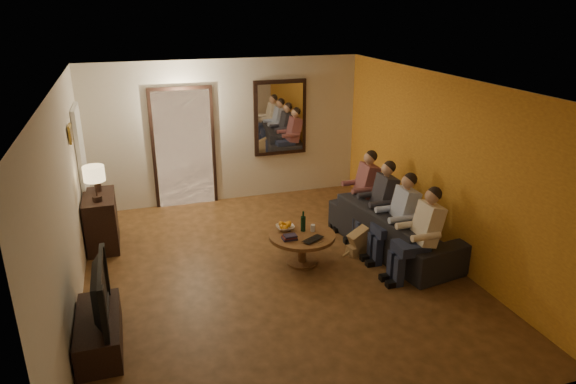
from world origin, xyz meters
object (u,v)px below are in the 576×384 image
object	(u,v)px
coffee_table	(302,249)
laptop	(316,241)
sofa	(394,228)
dresser	(101,221)
person_d	(363,193)
bowl	(285,228)
person_b	(399,221)
person_c	(380,206)
table_lamp	(95,184)
tv	(93,292)
person_a	(422,238)
tv_stand	(99,332)
dog	(364,235)
wine_bottle	(303,221)

from	to	relation	value
coffee_table	laptop	world-z (taller)	laptop
coffee_table	sofa	bearing A→B (deg)	0.05
dresser	person_d	bearing A→B (deg)	-7.88
coffee_table	bowl	bearing A→B (deg)	129.29
person_b	dresser	bearing A→B (deg)	156.58
person_b	person_c	bearing A→B (deg)	90.00
dresser	sofa	size ratio (longest dim) A/B	0.40
table_lamp	bowl	world-z (taller)	table_lamp
person_d	coffee_table	bearing A→B (deg)	-146.50
person_d	laptop	world-z (taller)	person_d
laptop	coffee_table	bearing A→B (deg)	80.39
tv	sofa	size ratio (longest dim) A/B	0.46
bowl	person_a	bearing A→B (deg)	-35.97
tv_stand	laptop	xyz separation A→B (m)	(2.81, 0.86, 0.28)
tv_stand	laptop	size ratio (longest dim) A/B	3.40
tv_stand	dog	size ratio (longest dim) A/B	2.00
tv	person_b	xyz separation A→B (m)	(4.07, 0.84, -0.08)
person_b	bowl	xyz separation A→B (m)	(-1.54, 0.52, -0.12)
person_d	tv_stand	bearing A→B (deg)	-153.40
coffee_table	bowl	xyz separation A→B (m)	(-0.18, 0.22, 0.26)
tv_stand	person_b	distance (m)	4.18
wine_bottle	person_a	bearing A→B (deg)	-37.29
dresser	person_a	xyz separation A→B (m)	(4.07, -2.36, 0.19)
dog	wine_bottle	bearing A→B (deg)	164.59
bowl	sofa	bearing A→B (deg)	-7.59
tv_stand	wine_bottle	xyz separation A→B (m)	(2.76, 1.24, 0.42)
sofa	laptop	distance (m)	1.40
person_c	person_d	distance (m)	0.60
person_d	person_b	bearing A→B (deg)	-90.00
table_lamp	person_d	distance (m)	4.11
dog	wine_bottle	distance (m)	0.98
wine_bottle	laptop	distance (m)	0.41
tv	laptop	bearing A→B (deg)	-73.03
tv	bowl	distance (m)	2.88
tv	dog	size ratio (longest dim) A/B	1.89
dresser	person_a	world-z (taller)	person_a
person_c	dog	size ratio (longest dim) A/B	2.14
sofa	bowl	xyz separation A→B (m)	(-1.64, 0.22, 0.15)
laptop	table_lamp	bearing A→B (deg)	122.26
dog	bowl	distance (m)	1.19
wine_bottle	laptop	xyz separation A→B (m)	(0.05, -0.38, -0.14)
person_c	dresser	bearing A→B (deg)	164.05
coffee_table	bowl	size ratio (longest dim) A/B	3.63
coffee_table	bowl	world-z (taller)	bowl
tv_stand	dog	bearing A→B (deg)	17.47
dog	sofa	bearing A→B (deg)	-13.00
laptop	tv_stand	bearing A→B (deg)	167.71
person_d	dog	bearing A→B (deg)	-113.75
coffee_table	person_a	bearing A→B (deg)	-33.43
person_d	wine_bottle	bearing A→B (deg)	-148.58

